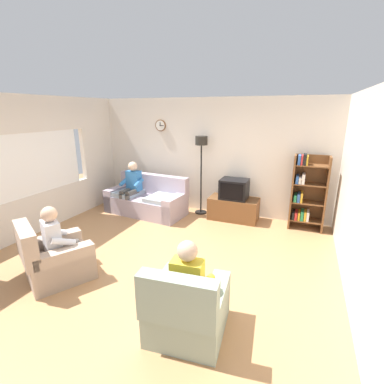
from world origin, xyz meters
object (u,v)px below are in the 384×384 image
(armchair_near_window, at_px, (56,260))
(armchair_near_bookshelf, at_px, (187,310))
(person_in_right_armchair, at_px, (190,280))
(person_on_couch, at_px, (131,185))
(couch, at_px, (147,200))
(floor_lamp, at_px, (201,154))
(tv, at_px, (234,189))
(person_in_left_armchair, at_px, (59,239))
(bookshelf, at_px, (306,192))
(tv_stand, at_px, (234,209))

(armchair_near_window, xyz_separation_m, armchair_near_bookshelf, (2.22, -0.25, 0.00))
(person_in_right_armchair, bearing_deg, person_on_couch, 132.87)
(couch, height_order, floor_lamp, floor_lamp)
(tv, bearing_deg, person_in_left_armchair, -119.84)
(bookshelf, xyz_separation_m, armchair_near_window, (-3.35, -3.35, -0.50))
(tv_stand, xyz_separation_m, tv, (0.00, -0.02, 0.47))
(armchair_near_bookshelf, xyz_separation_m, person_on_couch, (-2.74, 3.03, 0.41))
(armchair_near_bookshelf, relative_size, person_in_left_armchair, 0.85)
(person_on_couch, bearing_deg, tv, 11.15)
(armchair_near_bookshelf, bearing_deg, armchair_near_window, 173.56)
(tv, bearing_deg, tv_stand, 90.00)
(person_in_right_armchair, bearing_deg, tv, 95.73)
(person_on_couch, height_order, person_in_right_armchair, person_on_couch)
(tv, xyz_separation_m, bookshelf, (1.49, 0.10, 0.06))
(tv, xyz_separation_m, floor_lamp, (-0.83, 0.12, 0.73))
(armchair_near_window, distance_m, person_on_couch, 2.86)
(floor_lamp, height_order, person_in_right_armchair, floor_lamp)
(bookshelf, relative_size, person_on_couch, 1.27)
(couch, xyz_separation_m, floor_lamp, (1.21, 0.49, 1.14))
(bookshelf, distance_m, floor_lamp, 2.41)
(floor_lamp, height_order, armchair_near_window, floor_lamp)
(bookshelf, height_order, armchair_near_window, bookshelf)
(person_on_couch, xyz_separation_m, person_in_right_armchair, (2.73, -2.94, -0.09))
(tv_stand, bearing_deg, couch, -169.32)
(person_on_couch, bearing_deg, tv_stand, 11.72)
(couch, bearing_deg, person_in_left_armchair, -85.43)
(tv_stand, height_order, tv, tv)
(bookshelf, height_order, floor_lamp, floor_lamp)
(armchair_near_bookshelf, bearing_deg, tv, 95.73)
(armchair_near_bookshelf, relative_size, person_on_couch, 0.77)
(bookshelf, relative_size, armchair_near_window, 1.36)
(floor_lamp, relative_size, person_in_left_armchair, 1.65)
(person_in_left_armchair, bearing_deg, bookshelf, 44.67)
(floor_lamp, xyz_separation_m, person_in_left_armchair, (-0.99, -3.30, -0.85))
(floor_lamp, height_order, person_on_couch, floor_lamp)
(floor_lamp, bearing_deg, tv, -8.43)
(couch, relative_size, armchair_near_bookshelf, 2.07)
(tv, height_order, person_in_right_armchair, person_in_right_armchair)
(person_in_right_armchair, bearing_deg, armchair_near_window, 175.81)
(tv, distance_m, armchair_near_bookshelf, 3.55)
(tv, height_order, floor_lamp, floor_lamp)
(person_in_right_armchair, bearing_deg, tv_stand, 95.69)
(couch, xyz_separation_m, person_in_right_armchair, (2.39, -3.05, 0.29))
(tv, bearing_deg, armchair_near_bookshelf, -84.27)
(bookshelf, bearing_deg, floor_lamp, 179.32)
(couch, height_order, person_on_couch, person_on_couch)
(bookshelf, xyz_separation_m, person_in_right_armchair, (-1.14, -3.51, -0.18))
(armchair_near_window, distance_m, armchair_near_bookshelf, 2.23)
(person_in_left_armchair, bearing_deg, tv, 60.16)
(floor_lamp, bearing_deg, person_on_couch, -159.10)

